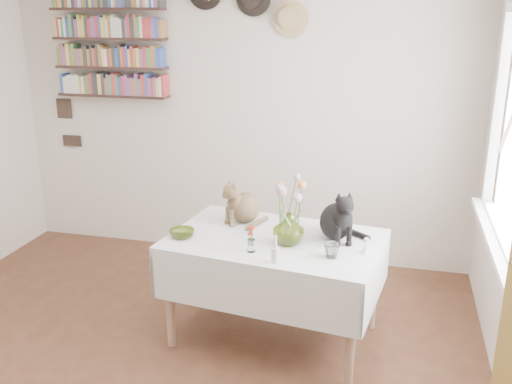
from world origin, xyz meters
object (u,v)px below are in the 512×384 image
(tabby_cat, at_px, (246,200))
(black_cat, at_px, (337,212))
(flower_vase, at_px, (288,228))
(dining_table, at_px, (275,263))
(bookshelf_unit, at_px, (110,43))

(tabby_cat, xyz_separation_m, black_cat, (0.64, -0.15, 0.02))
(black_cat, distance_m, flower_vase, 0.33)
(dining_table, xyz_separation_m, flower_vase, (0.10, -0.07, 0.28))
(dining_table, relative_size, black_cat, 4.13)
(bookshelf_unit, bearing_deg, flower_vase, -35.65)
(dining_table, relative_size, bookshelf_unit, 1.44)
(dining_table, height_order, tabby_cat, tabby_cat)
(tabby_cat, relative_size, flower_vase, 1.55)
(bookshelf_unit, bearing_deg, dining_table, -35.71)
(flower_vase, height_order, bookshelf_unit, bookshelf_unit)
(dining_table, distance_m, flower_vase, 0.30)
(black_cat, bearing_deg, dining_table, 169.15)
(bookshelf_unit, bearing_deg, tabby_cat, -34.08)
(tabby_cat, height_order, bookshelf_unit, bookshelf_unit)
(black_cat, relative_size, bookshelf_unit, 0.35)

